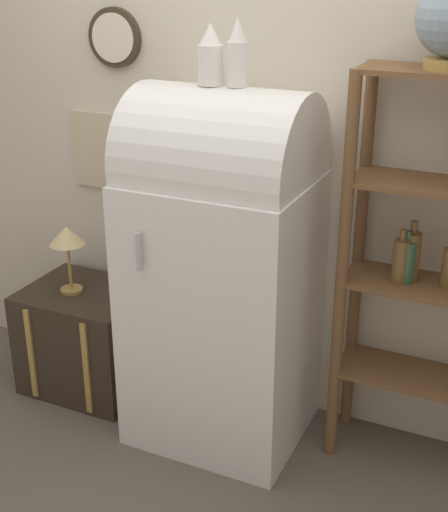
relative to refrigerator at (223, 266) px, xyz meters
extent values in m
plane|color=#60564C|center=(0.00, -0.23, -0.83)|extent=(12.00, 12.00, 0.00)
cube|color=beige|center=(0.00, 0.35, 0.52)|extent=(7.00, 0.05, 2.70)
cylinder|color=#382D1E|center=(-0.69, 0.31, 0.89)|extent=(0.27, 0.03, 0.27)
cylinder|color=beige|center=(-0.69, 0.29, 0.89)|extent=(0.22, 0.01, 0.22)
cube|color=#C6B793|center=(-0.74, 0.31, 0.35)|extent=(0.45, 0.02, 0.38)
cube|color=white|center=(0.00, 0.00, -0.22)|extent=(0.74, 0.64, 1.22)
cylinder|color=white|center=(0.00, 0.00, 0.46)|extent=(0.73, 0.61, 0.61)
cylinder|color=#B7B7BC|center=(-0.20, -0.34, 0.16)|extent=(0.02, 0.02, 0.16)
cube|color=#33281E|center=(-0.77, 0.04, -0.56)|extent=(0.59, 0.48, 0.54)
cube|color=#AD8942|center=(-0.94, -0.21, -0.56)|extent=(0.03, 0.01, 0.48)
cube|color=#AD8942|center=(-0.61, -0.21, -0.56)|extent=(0.03, 0.01, 0.48)
cylinder|color=brown|center=(0.52, 0.02, 0.02)|extent=(0.05, 0.05, 1.69)
cylinder|color=brown|center=(0.52, 0.28, 0.02)|extent=(0.05, 0.05, 1.69)
cube|color=brown|center=(0.82, 0.15, -0.41)|extent=(0.63, 0.28, 0.02)
cube|color=brown|center=(0.82, 0.15, 0.01)|extent=(0.63, 0.28, 0.02)
cube|color=brown|center=(0.82, 0.15, 0.43)|extent=(0.63, 0.28, 0.02)
cube|color=brown|center=(0.82, 0.15, 0.85)|extent=(0.63, 0.28, 0.02)
cylinder|color=brown|center=(0.76, 0.16, 0.12)|extent=(0.07, 0.07, 0.20)
cylinder|color=brown|center=(0.76, 0.16, 0.25)|extent=(0.03, 0.03, 0.05)
cylinder|color=brown|center=(0.73, 0.12, 0.11)|extent=(0.06, 0.06, 0.18)
cylinder|color=brown|center=(0.73, 0.12, 0.22)|extent=(0.03, 0.03, 0.05)
cylinder|color=#335B3D|center=(0.75, 0.14, 0.10)|extent=(0.08, 0.08, 0.17)
cylinder|color=#335B3D|center=(0.75, 0.14, 0.21)|extent=(0.03, 0.03, 0.04)
cylinder|color=white|center=(-0.05, 0.01, 0.84)|extent=(0.10, 0.10, 0.15)
cone|color=white|center=(-0.05, 0.01, 0.96)|extent=(0.08, 0.08, 0.08)
cylinder|color=white|center=(0.06, 0.01, 0.85)|extent=(0.08, 0.08, 0.17)
cone|color=white|center=(0.06, 0.01, 0.98)|extent=(0.07, 0.07, 0.09)
cylinder|color=#AD8942|center=(-0.83, 0.01, -0.28)|extent=(0.11, 0.11, 0.02)
cylinder|color=#AD8942|center=(-0.83, 0.01, -0.16)|extent=(0.02, 0.02, 0.23)
cone|color=#DBC184|center=(-0.83, 0.01, 0.00)|extent=(0.17, 0.17, 0.09)
camera|label=1|loc=(1.19, -2.55, 1.24)|focal=50.00mm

